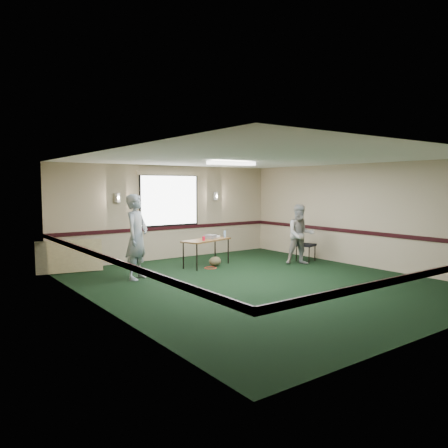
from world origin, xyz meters
TOP-DOWN VIEW (x-y plane):
  - ground at (0.00, 0.00)m, footprint 8.00×8.00m
  - room_shell at (0.00, 2.12)m, footprint 8.00×8.02m
  - folding_table at (0.18, 2.33)m, footprint 1.53×0.96m
  - projector at (0.37, 2.42)m, footprint 0.39×0.37m
  - game_console at (0.61, 2.53)m, footprint 0.24×0.21m
  - red_cup at (-0.03, 2.15)m, footprint 0.07×0.07m
  - water_bottle at (0.82, 2.39)m, footprint 0.06×0.06m
  - duffel_bag at (0.37, 2.20)m, footprint 0.41×0.35m
  - cable_coil at (0.09, 2.01)m, footprint 0.34×0.34m
  - folded_table at (-3.00, 3.60)m, footprint 1.57×0.53m
  - conference_chair at (2.86, 1.43)m, footprint 0.58×0.60m
  - person_left at (-1.99, 1.92)m, footprint 0.84×0.80m
  - person_right at (2.39, 1.07)m, footprint 0.99×0.92m

SIDE VIEW (x-z plane):
  - ground at x=0.00m, z-range 0.00..0.00m
  - cable_coil at x=0.09m, z-range 0.00..0.02m
  - duffel_bag at x=0.37m, z-range 0.00..0.25m
  - folded_table at x=-3.00m, z-range 0.00..0.79m
  - conference_chair at x=2.86m, z-range 0.08..1.02m
  - folding_table at x=0.18m, z-range 0.30..1.02m
  - game_console at x=0.61m, z-range 0.71..0.76m
  - projector at x=0.37m, z-range 0.71..0.81m
  - red_cup at x=-0.03m, z-range 0.71..0.82m
  - water_bottle at x=0.82m, z-range 0.71..0.90m
  - person_right at x=2.39m, z-range 0.00..1.62m
  - person_left at x=-1.99m, z-range 0.00..1.93m
  - room_shell at x=0.00m, z-range -2.42..5.58m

